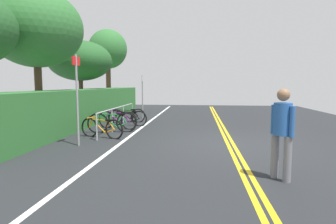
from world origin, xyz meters
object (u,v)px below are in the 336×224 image
Objects in this scene: bicycle_0 at (102,128)px; bicycle_3 at (128,118)px; sign_post_far at (142,93)px; tree_mid at (36,29)px; sign_post_near at (77,92)px; tree_far_right at (80,61)px; pedestrian at (282,128)px; bike_rack at (118,113)px; bicycle_1 at (112,123)px; bicycle_2 at (117,120)px; bicycle_4 at (127,116)px; tree_extra at (108,50)px.

bicycle_3 is at bearing -3.07° from bicycle_0.
sign_post_far is 5.83m from tree_mid.
sign_post_near is at bearing 175.34° from sign_post_far.
sign_post_far is at bearing -2.83° from bicycle_3.
sign_post_near is at bearing -157.34° from tree_far_right.
bicycle_0 is 0.62× the size of sign_post_near.
tree_mid is at bearing -179.68° from tree_far_right.
tree_mid is (4.44, 7.34, 2.76)m from pedestrian.
bike_rack is 4.20m from tree_mid.
bicycle_1 is 0.67× the size of sign_post_near.
sign_post_far is at bearing 26.35° from pedestrian.
bicycle_2 is 7.22m from pedestrian.
tree_far_right is at bearing 22.66° from sign_post_near.
bicycle_0 is at bearing 177.04° from sign_post_far.
sign_post_near is at bearing 172.61° from bicycle_1.
tree_mid is (-1.00, 2.64, 3.37)m from bicycle_2.
bike_rack reaches higher than bicycle_3.
tree_far_right reaches higher than bicycle_4.
tree_mid is (-2.72, 2.57, 3.40)m from bicycle_4.
tree_far_right is at bearing 44.20° from bike_rack.
bike_rack reaches higher than bicycle_4.
bicycle_2 is at bearing -135.79° from tree_far_right.
pedestrian is at bearing -146.32° from bicycle_4.
bicycle_3 is 7.71m from tree_extra.
tree_mid reaches higher than sign_post_near.
bicycle_1 is (-0.83, -0.04, -0.27)m from bike_rack.
bicycle_0 reaches higher than bicycle_4.
bicycle_0 is 5.43m from sign_post_far.
sign_post_far is (5.33, -0.28, 1.00)m from bicycle_0.
bicycle_2 reaches higher than bicycle_0.
sign_post_near is at bearing 64.67° from pedestrian.
bicycle_3 is at bearing -56.85° from tree_mid.
tree_far_right is at bearing 102.96° from sign_post_far.
sign_post_near is 6.48m from tree_far_right.
bicycle_2 is at bearing -69.24° from tree_mid.
tree_far_right reaches higher than pedestrian.
tree_mid is (-0.96, 2.67, 3.09)m from bike_rack.
bicycle_3 is at bearing -5.84° from sign_post_near.
bicycle_0 is 10.01m from tree_extra.
bike_rack is 2.69× the size of bicycle_2.
tree_mid is 8.03m from tree_extra.
tree_extra is (8.93, 2.70, 3.63)m from bicycle_0.
bike_rack is 2.79× the size of pedestrian.
pedestrian is 5.47m from sign_post_near.
sign_post_near is (-3.96, 0.40, 1.21)m from bicycle_3.
bike_rack is 0.29m from bicycle_2.
tree_mid is at bearing 92.71° from bicycle_1.
bicycle_3 is 7.77m from pedestrian.
bicycle_1 is 1.00× the size of bicycle_2.
tree_extra is at bearing 13.57° from sign_post_near.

